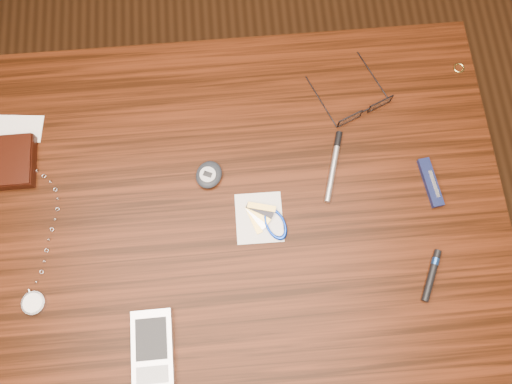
% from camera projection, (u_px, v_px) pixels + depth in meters
% --- Properties ---
extents(ground, '(3.80, 3.80, 0.00)m').
position_uv_depth(ground, '(242.00, 265.00, 1.63)').
color(ground, '#472814').
rests_on(ground, ground).
extents(desk, '(1.00, 0.70, 0.75)m').
position_uv_depth(desk, '(234.00, 219.00, 1.01)').
color(desk, '#371508').
rests_on(desk, ground).
extents(wallet_and_card, '(0.13, 0.15, 0.03)m').
position_uv_depth(wallet_and_card, '(1.00, 162.00, 0.92)').
color(wallet_and_card, black).
rests_on(wallet_and_card, desk).
extents(eyeglasses, '(0.16, 0.16, 0.03)m').
position_uv_depth(eyeglasses, '(363.00, 109.00, 0.95)').
color(eyeglasses, black).
rests_on(eyeglasses, desk).
extents(gold_ring, '(0.03, 0.03, 0.00)m').
position_uv_depth(gold_ring, '(459.00, 68.00, 0.99)').
color(gold_ring, '#E9DA75').
rests_on(gold_ring, desk).
extents(pocket_watch, '(0.08, 0.30, 0.01)m').
position_uv_depth(pocket_watch, '(34.00, 296.00, 0.86)').
color(pocket_watch, '#B8B7BC').
rests_on(pocket_watch, desk).
extents(pda_phone, '(0.07, 0.13, 0.02)m').
position_uv_depth(pda_phone, '(152.00, 349.00, 0.83)').
color(pda_phone, silver).
rests_on(pda_phone, desk).
extents(pedometer, '(0.06, 0.07, 0.02)m').
position_uv_depth(pedometer, '(209.00, 175.00, 0.91)').
color(pedometer, black).
rests_on(pedometer, desk).
extents(notepad_keys, '(0.10, 0.09, 0.01)m').
position_uv_depth(notepad_keys, '(267.00, 220.00, 0.90)').
color(notepad_keys, white).
rests_on(notepad_keys, desk).
extents(pocket_knife, '(0.03, 0.10, 0.01)m').
position_uv_depth(pocket_knife, '(431.00, 183.00, 0.91)').
color(pocket_knife, '#0B153B').
rests_on(pocket_knife, desk).
extents(silver_pen, '(0.05, 0.14, 0.01)m').
position_uv_depth(silver_pen, '(334.00, 161.00, 0.93)').
color(silver_pen, silver).
rests_on(silver_pen, desk).
extents(black_blue_pen, '(0.05, 0.09, 0.01)m').
position_uv_depth(black_blue_pen, '(432.00, 274.00, 0.87)').
color(black_blue_pen, black).
rests_on(black_blue_pen, desk).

